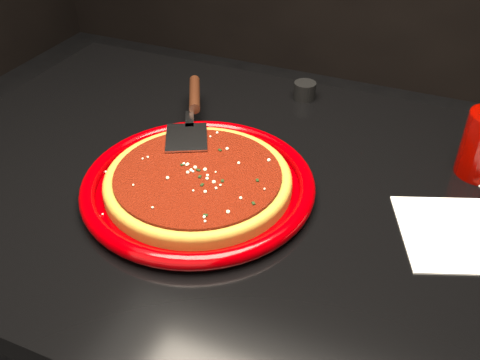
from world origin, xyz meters
name	(u,v)px	position (x,y,z in m)	size (l,w,h in m)	color
table	(248,329)	(0.00, 0.00, 0.38)	(1.20, 0.80, 0.75)	black
plate	(198,184)	(-0.07, -0.05, 0.76)	(0.38, 0.38, 0.03)	#760001
pizza_crust	(198,182)	(-0.07, -0.05, 0.77)	(0.30, 0.30, 0.02)	olive
pizza_crust_rim	(198,179)	(-0.07, -0.05, 0.78)	(0.30, 0.30, 0.02)	olive
pizza_sauce	(198,176)	(-0.07, -0.05, 0.78)	(0.27, 0.27, 0.01)	#651508
parmesan_dusting	(198,172)	(-0.07, -0.05, 0.79)	(0.26, 0.26, 0.01)	beige
basil_flecks	(198,173)	(-0.07, -0.05, 0.79)	(0.24, 0.24, 0.00)	black
pizza_server	(192,112)	(-0.16, 0.10, 0.80)	(0.09, 0.30, 0.02)	silver
napkin_a	(458,233)	(0.33, 0.01, 0.75)	(0.17, 0.17, 0.00)	white
ramekin	(305,90)	(-0.01, 0.32, 0.77)	(0.05, 0.05, 0.04)	black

